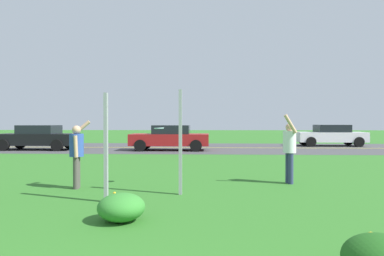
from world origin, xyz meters
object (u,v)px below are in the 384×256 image
(sign_post_near_path, at_px, (106,147))
(car_white_center_left, at_px, (331,135))
(sign_post_by_roadside, at_px, (180,142))
(car_black_rightmost, at_px, (38,137))
(person_catcher_white_shirt, at_px, (289,147))
(person_thrower_blue_shirt, at_px, (77,151))
(frisbee_pale_blue, at_px, (159,128))
(car_red_center_right, at_px, (170,138))

(sign_post_near_path, relative_size, car_white_center_left, 0.50)
(sign_post_near_path, height_order, sign_post_by_roadside, sign_post_by_roadside)
(sign_post_by_roadside, relative_size, car_black_rightmost, 0.53)
(sign_post_by_roadside, xyz_separation_m, person_catcher_white_shirt, (2.78, 1.56, -0.22))
(sign_post_near_path, distance_m, person_thrower_blue_shirt, 1.83)
(sign_post_near_path, xyz_separation_m, frisbee_pale_blue, (0.81, 1.97, 0.36))
(person_thrower_blue_shirt, relative_size, car_black_rightmost, 0.37)
(sign_post_near_path, xyz_separation_m, person_thrower_blue_shirt, (-1.14, 1.42, -0.19))
(sign_post_by_roadside, bearing_deg, sign_post_near_path, -151.03)
(sign_post_by_roadside, height_order, car_white_center_left, sign_post_by_roadside)
(person_thrower_blue_shirt, relative_size, car_red_center_right, 0.37)
(person_catcher_white_shirt, height_order, frisbee_pale_blue, person_catcher_white_shirt)
(sign_post_by_roadside, relative_size, frisbee_pale_blue, 9.13)
(person_catcher_white_shirt, bearing_deg, car_red_center_right, 111.91)
(sign_post_by_roadside, distance_m, car_red_center_right, 12.52)
(sign_post_by_roadside, bearing_deg, car_black_rightmost, 127.10)
(person_catcher_white_shirt, distance_m, frisbee_pale_blue, 3.49)
(sign_post_by_roadside, height_order, person_catcher_white_shirt, sign_post_by_roadside)
(person_thrower_blue_shirt, xyz_separation_m, car_red_center_right, (1.02, 11.80, -0.19))
(sign_post_by_roadside, height_order, car_red_center_right, sign_post_by_roadside)
(sign_post_near_path, bearing_deg, car_white_center_left, 59.04)
(sign_post_near_path, xyz_separation_m, car_red_center_right, (-0.12, 13.22, -0.38))
(person_thrower_blue_shirt, bearing_deg, car_black_rightmost, 119.89)
(car_red_center_right, distance_m, car_black_rightmost, 7.80)
(car_white_center_left, xyz_separation_m, car_red_center_right, (-10.55, -4.16, 0.00))
(person_catcher_white_shirt, distance_m, car_white_center_left, 16.23)
(person_thrower_blue_shirt, height_order, car_black_rightmost, person_thrower_blue_shirt)
(car_red_center_right, height_order, car_black_rightmost, same)
(sign_post_by_roadside, distance_m, frisbee_pale_blue, 1.36)
(sign_post_by_roadside, distance_m, car_white_center_left, 18.84)
(car_white_center_left, bearing_deg, person_thrower_blue_shirt, -125.95)
(car_white_center_left, relative_size, car_black_rightmost, 1.00)
(car_red_center_right, xyz_separation_m, car_black_rightmost, (-7.80, 0.00, 0.00))
(sign_post_by_roadside, relative_size, person_thrower_blue_shirt, 1.41)
(frisbee_pale_blue, relative_size, car_black_rightmost, 0.06)
(sign_post_near_path, height_order, frisbee_pale_blue, sign_post_near_path)
(person_catcher_white_shirt, height_order, car_black_rightmost, person_catcher_white_shirt)
(frisbee_pale_blue, height_order, car_white_center_left, frisbee_pale_blue)
(person_catcher_white_shirt, relative_size, car_black_rightmost, 0.41)
(person_thrower_blue_shirt, bearing_deg, sign_post_near_path, -51.14)
(sign_post_by_roadside, xyz_separation_m, car_red_center_right, (-1.58, 12.41, -0.44))
(person_thrower_blue_shirt, height_order, car_red_center_right, person_thrower_blue_shirt)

